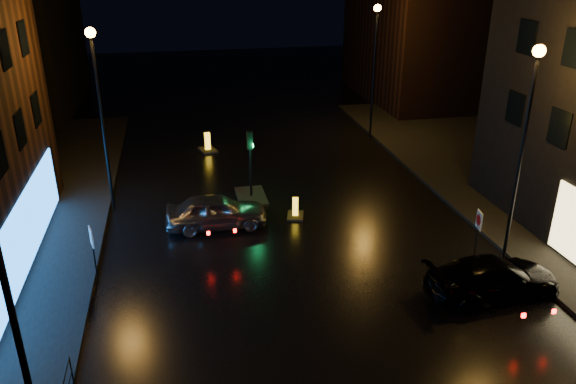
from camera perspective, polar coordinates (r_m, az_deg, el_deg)
name	(u,v)px	position (r m, az deg, el deg)	size (l,w,h in m)	color
building_far_left	(9,14)	(47.96, -26.48, 15.85)	(8.00, 16.00, 14.00)	black
building_far_right	(418,23)	(47.89, 13.08, 16.38)	(8.00, 14.00, 12.00)	black
street_lamp_lnear	(8,297)	(11.46, -26.56, -9.49)	(0.44, 0.44, 8.37)	black
street_lamp_lfar	(99,94)	(26.22, -18.69, 9.45)	(0.44, 0.44, 8.37)	black
street_lamp_rnear	(526,124)	(22.10, 23.07, 6.38)	(0.44, 0.44, 8.37)	black
street_lamp_rfar	(375,52)	(36.06, 8.82, 13.88)	(0.44, 0.44, 8.37)	black
traffic_signal	(251,188)	(27.79, -3.77, 0.39)	(1.40, 2.40, 3.45)	black
silver_hatchback	(216,211)	(24.90, -7.30, -1.96)	(1.77, 4.41, 1.50)	#999BA0
dark_sedan	(493,278)	(21.25, 20.10, -8.18)	(1.98, 4.87, 1.41)	black
bollard_near	(295,213)	(25.84, 0.75, -2.12)	(0.99, 1.24, 0.96)	black
bollard_far	(208,147)	(34.79, -8.15, 4.55)	(1.20, 1.51, 1.16)	black
road_sign_left	(92,242)	(21.53, -19.28, -4.78)	(0.20, 0.52, 2.19)	black
road_sign_right	(478,224)	(22.78, 18.78, -3.13)	(0.14, 0.53, 2.19)	black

